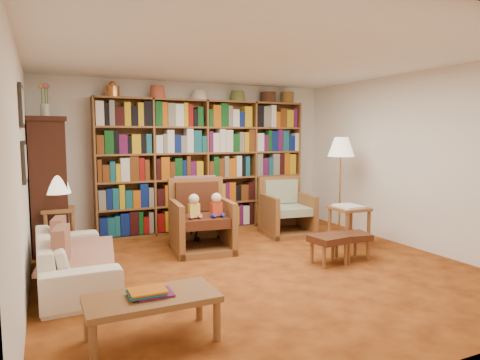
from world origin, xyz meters
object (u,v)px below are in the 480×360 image
wheelchair (201,216)px  sofa (74,259)px  side_table_lamp (59,221)px  armchair_leather (199,221)px  armchair_sage (284,212)px  floor_lamp (341,151)px  footstool_b (352,238)px  coffee_table (152,301)px  footstool_a (329,241)px  side_table_papers (349,215)px

wheelchair → sofa: bearing=-147.8°
side_table_lamp → armchair_leather: size_ratio=0.63×
armchair_sage → floor_lamp: 1.35m
armchair_sage → wheelchair: armchair_sage is taller
sofa → floor_lamp: 4.22m
footstool_b → coffee_table: coffee_table is taller
floor_lamp → footstool_a: 1.93m
wheelchair → footstool_a: (1.05, -1.81, -0.09)m
footstool_a → footstool_b: (0.40, 0.04, -0.01)m
armchair_leather → armchair_sage: (1.59, 0.34, -0.06)m
footstool_b → sofa: bearing=170.3°
armchair_leather → footstool_a: size_ratio=2.14×
sofa → coffee_table: sofa is taller
footstool_a → footstool_b: size_ratio=1.03×
floor_lamp → wheelchair: bearing=163.9°
armchair_leather → footstool_b: bearing=-38.8°
wheelchair → coffee_table: bearing=-116.5°
wheelchair → footstool_b: size_ratio=1.85×
side_table_lamp → coffee_table: (0.57, -2.92, -0.15)m
side_table_papers → footstool_a: (-0.74, -0.53, -0.19)m
coffee_table → side_table_papers: bearing=26.3°
armchair_leather → wheelchair: bearing=67.7°
armchair_leather → footstool_a: 1.84m
wheelchair → side_table_papers: bearing=-35.6°
coffee_table → armchair_leather: bearing=62.8°
wheelchair → floor_lamp: bearing=-16.1°
floor_lamp → sofa: bearing=-171.9°
footstool_a → side_table_lamp: bearing=148.6°
side_table_lamp → floor_lamp: (4.13, -0.67, 0.90)m
armchair_leather → footstool_a: bearing=-47.6°
wheelchair → armchair_leather: bearing=-112.3°
sofa → side_table_papers: 3.69m
armchair_sage → footstool_b: bearing=-88.5°
wheelchair → footstool_a: wheelchair is taller
armchair_sage → footstool_b: (0.04, -1.66, -0.07)m
armchair_leather → side_table_lamp: bearing=164.4°
side_table_lamp → footstool_b: 3.90m
armchair_sage → wheelchair: bearing=175.5°
armchair_sage → armchair_leather: bearing=-167.9°
side_table_lamp → armchair_sage: 3.41m
floor_lamp → coffee_table: (-3.57, -2.25, -1.04)m
armchair_leather → sofa: bearing=-156.5°
side_table_lamp → armchair_sage: size_ratio=0.70×
side_table_lamp → coffee_table: size_ratio=0.63×
sofa → armchair_sage: size_ratio=2.03×
side_table_papers → footstool_a: 0.93m
sofa → coffee_table: 1.74m
side_table_lamp → wheelchair: wheelchair is taller
floor_lamp → side_table_papers: (-0.35, -0.66, -0.88)m
floor_lamp → footstool_a: floor_lamp is taller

